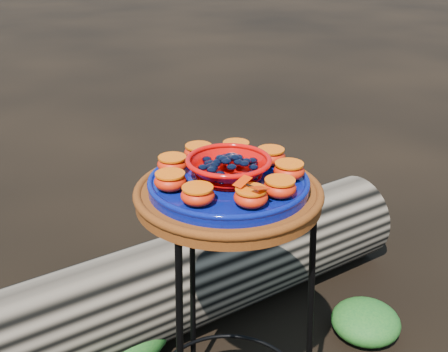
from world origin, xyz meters
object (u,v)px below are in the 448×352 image
plant_stand (228,326)px  cobalt_plate (229,184)px  red_bowl (229,169)px  terracotta_saucer (228,196)px  driftwood_log (176,283)px

plant_stand → cobalt_plate: size_ratio=1.95×
plant_stand → red_bowl: (0.00, 0.00, 0.43)m
cobalt_plate → red_bowl: 0.04m
plant_stand → terracotta_saucer: (0.00, 0.00, 0.37)m
plant_stand → cobalt_plate: bearing=0.0°
cobalt_plate → red_bowl: red_bowl is taller
driftwood_log → cobalt_plate: bearing=-97.5°
red_bowl → cobalt_plate: bearing=0.0°
terracotta_saucer → red_bowl: red_bowl is taller
cobalt_plate → driftwood_log: size_ratio=0.20×
plant_stand → driftwood_log: (0.06, 0.48, -0.18)m
terracotta_saucer → cobalt_plate: 0.03m
terracotta_saucer → red_bowl: size_ratio=2.33×
red_bowl → driftwood_log: size_ratio=0.10×
cobalt_plate → driftwood_log: 0.75m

